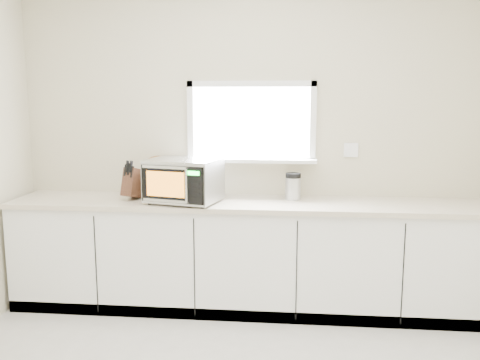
# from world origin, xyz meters

# --- Properties ---
(back_wall) EXTENTS (4.00, 0.17, 2.70)m
(back_wall) POSITION_xyz_m (0.00, 2.00, 1.36)
(back_wall) COLOR beige
(back_wall) RESTS_ON ground
(cabinets) EXTENTS (3.92, 0.60, 0.88)m
(cabinets) POSITION_xyz_m (0.00, 1.70, 0.44)
(cabinets) COLOR white
(cabinets) RESTS_ON ground
(countertop) EXTENTS (3.92, 0.64, 0.04)m
(countertop) POSITION_xyz_m (0.00, 1.69, 0.90)
(countertop) COLOR beige
(countertop) RESTS_ON cabinets
(microwave) EXTENTS (0.63, 0.54, 0.35)m
(microwave) POSITION_xyz_m (-0.51, 1.60, 1.10)
(microwave) COLOR black
(microwave) RESTS_ON countertop
(knife_block) EXTENTS (0.17, 0.25, 0.33)m
(knife_block) POSITION_xyz_m (-0.96, 1.69, 1.06)
(knife_block) COLOR #4D2B1B
(knife_block) RESTS_ON countertop
(cutting_board) EXTENTS (0.34, 0.08, 0.34)m
(cutting_board) POSITION_xyz_m (-0.81, 1.94, 1.09)
(cutting_board) COLOR #A07B3E
(cutting_board) RESTS_ON countertop
(coffee_grinder) EXTENTS (0.16, 0.16, 0.23)m
(coffee_grinder) POSITION_xyz_m (0.36, 1.80, 1.03)
(coffee_grinder) COLOR #B8BBC0
(coffee_grinder) RESTS_ON countertop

